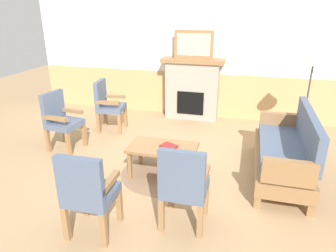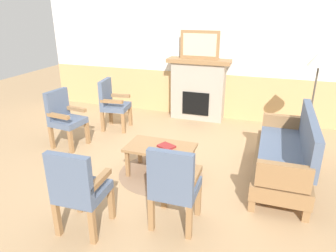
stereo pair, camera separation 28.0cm
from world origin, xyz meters
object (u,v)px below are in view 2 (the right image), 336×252
Objects in this scene: armchair_by_window_left at (112,102)px; armchair_front_center at (174,184)px; couch at (285,155)px; book_on_table at (166,146)px; framed_picture at (200,45)px; coffee_table at (160,150)px; armchair_near_fireplace at (64,116)px; fireplace at (198,89)px; armchair_front_left at (78,188)px; floor_lamp_by_couch at (319,65)px.

armchair_front_center is (2.03, -2.43, 0.00)m from armchair_by_window_left.
couch is 1.63m from book_on_table.
coffee_table is at bearing -88.66° from framed_picture.
framed_picture is 2.09m from armchair_by_window_left.
book_on_table is at bearing -11.81° from armchair_near_fireplace.
fireplace is at bearing 129.08° from couch.
framed_picture reaches higher than coffee_table.
fireplace is 1.33× the size of armchair_front_left.
floor_lamp_by_couch is at bearing 36.47° from coffee_table.
floor_lamp_by_couch is (1.52, 2.54, 0.91)m from armchair_front_center.
armchair_near_fireplace is at bearing -111.39° from armchair_by_window_left.
couch and armchair_front_left have the same top height.
armchair_front_center is 0.58× the size of floor_lamp_by_couch.
floor_lamp_by_couch is at bearing -25.36° from framed_picture.
armchair_near_fireplace is 4.19m from floor_lamp_by_couch.
book_on_table is 0.22× the size of armchair_front_center.
book_on_table is 2.67m from floor_lamp_by_couch.
framed_picture is 2.97m from armchair_near_fireplace.
armchair_by_window_left is 3.16m from armchair_front_center.
floor_lamp_by_couch is at bearing 59.13° from armchair_front_center.
armchair_front_center is (0.44, -1.03, 0.08)m from book_on_table.
framed_picture is (0.00, 0.00, 0.91)m from fireplace.
fireplace is 0.91m from framed_picture.
armchair_by_window_left is 3.67m from floor_lamp_by_couch.
armchair_by_window_left is at bearing 129.92° from armchair_front_center.
armchair_by_window_left is (0.39, 0.99, 0.00)m from armchair_near_fireplace.
fireplace is 1.62× the size of framed_picture.
couch is at bearing 50.50° from armchair_front_center.
fireplace reaches higher than armchair_front_left.
floor_lamp_by_couch is (3.55, 0.12, 0.91)m from armchair_by_window_left.
fireplace is at bearing 37.60° from armchair_by_window_left.
couch is 1.84× the size of armchair_near_fireplace.
fireplace reaches higher than book_on_table.
armchair_by_window_left reaches higher than coffee_table.
framed_picture reaches higher than book_on_table.
couch is at bearing -17.89° from armchair_by_window_left.
couch reaches higher than book_on_table.
armchair_by_window_left is (-1.50, 1.40, 0.15)m from coffee_table.
fireplace is 1.33× the size of armchair_near_fireplace.
armchair_near_fireplace is 0.58× the size of floor_lamp_by_couch.
fireplace is 0.72× the size of couch.
armchair_near_fireplace is 1.00× the size of armchair_front_center.
coffee_table is 2.76m from floor_lamp_by_couch.
framed_picture is 0.82× the size of armchair_front_left.
coffee_table is at bearing -12.24° from armchair_near_fireplace.
coffee_table is 0.98× the size of armchair_front_center.
armchair_by_window_left is at bearing 111.62° from armchair_front_left.
coffee_table is (0.06, -2.51, -0.27)m from fireplace.
fireplace reaches higher than armchair_front_center.
framed_picture is 2.75m from book_on_table.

